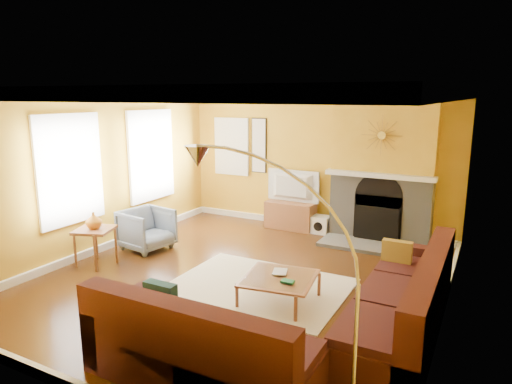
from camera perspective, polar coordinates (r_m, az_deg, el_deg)
The scene contains 27 objects.
floor at distance 6.80m, azimuth -1.87°, elevation -10.85°, with size 5.50×6.00×0.02m, color #593112.
ceiling at distance 6.26m, azimuth -2.05°, elevation 12.74°, with size 5.50×6.00×0.02m, color white.
wall_back at distance 9.09m, azimuth 7.50°, elevation 3.82°, with size 5.50×0.02×2.70m, color gold.
wall_front at distance 4.15m, azimuth -23.19°, elevation -6.99°, with size 5.50×0.02×2.70m, color gold.
wall_left at distance 8.10m, azimuth -19.18°, elevation 2.26°, with size 0.02×6.00×2.70m, color gold.
wall_right at distance 5.60m, azimuth 23.43°, elevation -2.23°, with size 0.02×6.00×2.70m, color gold.
baseboard at distance 6.77m, azimuth -1.88°, elevation -10.30°, with size 5.50×6.00×0.12m, color white, non-canonical shape.
crown_molding at distance 6.26m, azimuth -2.04°, elevation 12.10°, with size 5.50×6.00×0.12m, color white, non-canonical shape.
window_left_near at distance 8.98m, azimuth -13.03°, elevation 4.48°, with size 0.06×1.22×1.72m, color white.
window_left_far at distance 7.66m, azimuth -22.31°, elevation 2.63°, with size 0.06×1.22×1.72m, color white.
window_back at distance 9.84m, azimuth -3.04°, elevation 5.70°, with size 0.82×0.06×1.22m, color white.
wall_art at distance 9.53m, azimuth 0.36°, elevation 5.82°, with size 0.34×0.04×1.14m, color white.
fireplace at distance 8.52m, azimuth 15.55°, elevation 2.94°, with size 1.80×0.40×2.70m, color gray, non-canonical shape.
mantel at distance 8.30m, azimuth 15.15°, elevation 2.03°, with size 1.92×0.22×0.08m, color white.
hearth at distance 8.30m, azimuth 14.21°, elevation -6.61°, with size 1.80×0.70×0.06m, color gray.
sunburst at distance 8.23m, azimuth 15.44°, elevation 6.85°, with size 0.70×0.04×0.70m, color olive, non-canonical shape.
rug at distance 6.52m, azimuth 0.33°, elevation -11.71°, with size 2.40×1.80×0.02m, color beige.
sectional_sofa at distance 5.38m, azimuth 5.32°, elevation -11.94°, with size 2.98×3.65×0.90m, color #4B1E18, non-canonical shape.
coffee_table at distance 6.02m, azimuth 2.91°, elevation -12.05°, with size 0.89×0.89×0.35m, color white, non-canonical shape.
media_console at distance 9.19m, azimuth 4.32°, elevation -2.90°, with size 0.98×0.44×0.54m, color #975C37.
tv at distance 9.06m, azimuth 4.38°, elevation 0.68°, with size 1.10×0.15×0.63m, color black.
subwoofer at distance 8.98m, azimuth 8.12°, elevation -4.04°, with size 0.33×0.33×0.33m, color white.
armchair at distance 8.14m, azimuth -13.49°, elevation -4.55°, with size 0.76×0.78×0.71m, color gray.
side_table at distance 7.65m, azimuth -19.40°, elevation -6.46°, with size 0.54×0.54×0.59m, color #975C37, non-canonical shape.
vase at distance 7.53m, azimuth -19.63°, elevation -3.37°, with size 0.25×0.25×0.26m, color orange.
book at distance 6.08m, azimuth 2.13°, elevation -9.90°, with size 0.18×0.25×0.02m, color white.
arc_lamp at distance 3.57m, azimuth 2.81°, elevation -13.06°, with size 1.41×0.36×2.24m, color silver, non-canonical shape.
Camera 1 is at (3.11, -5.44, 2.63)m, focal length 32.00 mm.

